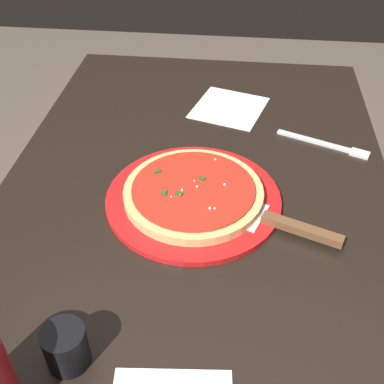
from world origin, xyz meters
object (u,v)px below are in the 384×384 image
(serving_plate, at_px, (192,199))
(napkin_loose_left, at_px, (229,108))
(cup_small_sauce, at_px, (66,347))
(fork, at_px, (328,145))
(pizza_server, at_px, (277,222))
(pizza, at_px, (192,192))

(serving_plate, distance_m, napkin_loose_left, 0.33)
(serving_plate, relative_size, napkin_loose_left, 1.99)
(cup_small_sauce, distance_m, fork, 0.63)
(serving_plate, relative_size, pizza_server, 1.36)
(pizza_server, bearing_deg, cup_small_sauce, 135.33)
(pizza, relative_size, cup_small_sauce, 4.07)
(pizza, height_order, napkin_loose_left, pizza)
(fork, bearing_deg, serving_plate, 128.04)
(pizza_server, height_order, cup_small_sauce, cup_small_sauce)
(serving_plate, xyz_separation_m, fork, (0.20, -0.25, -0.00))
(pizza, relative_size, napkin_loose_left, 1.58)
(serving_plate, distance_m, fork, 0.32)
(serving_plate, bearing_deg, pizza_server, -110.52)
(serving_plate, xyz_separation_m, pizza, (0.00, 0.00, 0.01))
(fork, bearing_deg, cup_small_sauce, 144.34)
(cup_small_sauce, bearing_deg, napkin_loose_left, -14.42)
(pizza_server, height_order, napkin_loose_left, pizza_server)
(pizza, xyz_separation_m, napkin_loose_left, (0.32, -0.05, -0.02))
(cup_small_sauce, relative_size, fork, 0.33)
(pizza_server, bearing_deg, serving_plate, 69.48)
(cup_small_sauce, relative_size, napkin_loose_left, 0.39)
(serving_plate, distance_m, cup_small_sauce, 0.34)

